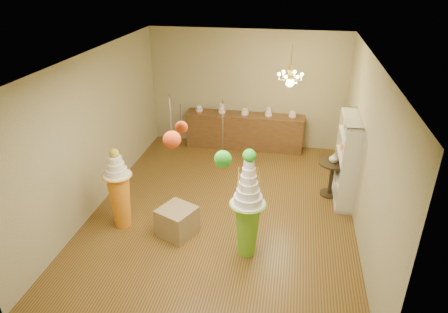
% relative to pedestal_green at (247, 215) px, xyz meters
% --- Properties ---
extents(floor, '(6.50, 6.50, 0.00)m').
position_rel_pedestal_green_xyz_m(floor, '(-0.62, 1.26, -0.76)').
color(floor, brown).
rests_on(floor, ground).
extents(ceiling, '(6.50, 6.50, 0.00)m').
position_rel_pedestal_green_xyz_m(ceiling, '(-0.62, 1.26, 2.24)').
color(ceiling, silver).
rests_on(ceiling, ground).
extents(wall_back, '(5.00, 0.04, 3.00)m').
position_rel_pedestal_green_xyz_m(wall_back, '(-0.62, 4.51, 0.74)').
color(wall_back, tan).
rests_on(wall_back, ground).
extents(wall_front, '(5.00, 0.04, 3.00)m').
position_rel_pedestal_green_xyz_m(wall_front, '(-0.62, -1.99, 0.74)').
color(wall_front, tan).
rests_on(wall_front, ground).
extents(wall_left, '(0.04, 6.50, 3.00)m').
position_rel_pedestal_green_xyz_m(wall_left, '(-3.12, 1.26, 0.74)').
color(wall_left, tan).
rests_on(wall_left, ground).
extents(wall_right, '(0.04, 6.50, 3.00)m').
position_rel_pedestal_green_xyz_m(wall_right, '(1.88, 1.26, 0.74)').
color(wall_right, tan).
rests_on(wall_right, ground).
extents(pedestal_green, '(0.68, 0.68, 1.93)m').
position_rel_pedestal_green_xyz_m(pedestal_green, '(0.00, 0.00, 0.00)').
color(pedestal_green, '#70BB29').
rests_on(pedestal_green, floor).
extents(pedestal_orange, '(0.56, 0.56, 1.57)m').
position_rel_pedestal_green_xyz_m(pedestal_orange, '(-2.37, 0.38, -0.10)').
color(pedestal_orange, orange).
rests_on(pedestal_orange, floor).
extents(burlap_riser, '(0.77, 0.77, 0.53)m').
position_rel_pedestal_green_xyz_m(burlap_riser, '(-1.29, 0.30, -0.50)').
color(burlap_riser, '#8F784E').
rests_on(burlap_riser, floor).
extents(sideboard, '(3.04, 0.54, 1.16)m').
position_rel_pedestal_green_xyz_m(sideboard, '(-0.62, 4.23, -0.28)').
color(sideboard, '#57381B').
rests_on(sideboard, floor).
extents(shelving_unit, '(0.33, 1.20, 1.80)m').
position_rel_pedestal_green_xyz_m(shelving_unit, '(1.72, 2.06, 0.14)').
color(shelving_unit, beige).
rests_on(shelving_unit, floor).
extents(round_table, '(0.72, 0.72, 0.76)m').
position_rel_pedestal_green_xyz_m(round_table, '(1.48, 2.19, -0.27)').
color(round_table, black).
rests_on(round_table, floor).
extents(vase, '(0.23, 0.23, 0.20)m').
position_rel_pedestal_green_xyz_m(vase, '(1.48, 2.19, 0.10)').
color(vase, beige).
rests_on(vase, round_table).
extents(pom_red_left, '(0.23, 0.23, 0.72)m').
position_rel_pedestal_green_xyz_m(pom_red_left, '(-0.90, -0.88, 1.63)').
color(pom_red_left, '#3C342B').
rests_on(pom_red_left, ceiling).
extents(pom_green_mid, '(0.22, 0.22, 0.88)m').
position_rel_pedestal_green_xyz_m(pom_green_mid, '(-0.22, -0.98, 1.47)').
color(pom_green_mid, '#3C342B').
rests_on(pom_green_mid, ceiling).
extents(pom_red_right, '(0.15, 0.15, 0.35)m').
position_rel_pedestal_green_xyz_m(pom_red_right, '(-0.66, -1.23, 1.96)').
color(pom_red_right, '#3C342B').
rests_on(pom_red_right, ceiling).
extents(chandelier, '(0.62, 0.62, 0.85)m').
position_rel_pedestal_green_xyz_m(chandelier, '(0.48, 2.63, 1.54)').
color(chandelier, '#E8CF52').
rests_on(chandelier, ceiling).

